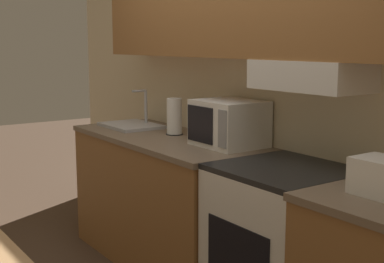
# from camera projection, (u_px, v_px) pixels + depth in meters

# --- Properties ---
(wall_back) EXTENTS (5.31, 0.38, 2.55)m
(wall_back) POSITION_uv_depth(u_px,v_px,m) (257.00, 51.00, 3.32)
(wall_back) COLOR beige
(wall_back) RESTS_ON ground_plane
(lower_counter_main) EXTENTS (1.67, 0.69, 0.94)m
(lower_counter_main) POSITION_uv_depth(u_px,v_px,m) (166.00, 200.00, 3.86)
(lower_counter_main) COLOR #936033
(lower_counter_main) RESTS_ON ground_plane
(stove_range) EXTENTS (0.68, 0.66, 0.94)m
(stove_range) POSITION_uv_depth(u_px,v_px,m) (283.00, 251.00, 2.92)
(stove_range) COLOR white
(stove_range) RESTS_ON ground_plane
(microwave) EXTENTS (0.42, 0.36, 0.29)m
(microwave) POSITION_uv_depth(u_px,v_px,m) (229.00, 123.00, 3.41)
(microwave) COLOR white
(microwave) RESTS_ON lower_counter_main
(sink_basin) EXTENTS (0.48, 0.36, 0.29)m
(sink_basin) POSITION_uv_depth(u_px,v_px,m) (131.00, 125.00, 4.19)
(sink_basin) COLOR #B7BABF
(sink_basin) RESTS_ON lower_counter_main
(paper_towel_roll) EXTENTS (0.13, 0.13, 0.26)m
(paper_towel_roll) POSITION_uv_depth(u_px,v_px,m) (174.00, 117.00, 3.83)
(paper_towel_roll) COLOR black
(paper_towel_roll) RESTS_ON lower_counter_main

